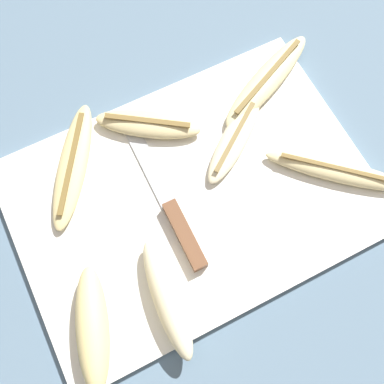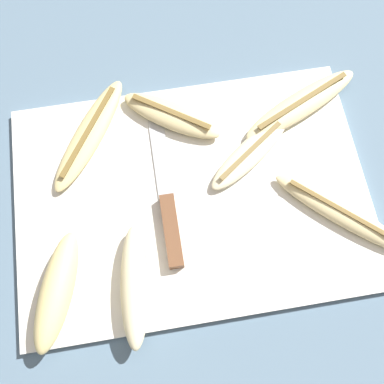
# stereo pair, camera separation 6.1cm
# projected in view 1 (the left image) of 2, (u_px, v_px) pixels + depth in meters

# --- Properties ---
(ground_plane) EXTENTS (4.00, 4.00, 0.00)m
(ground_plane) POSITION_uv_depth(u_px,v_px,m) (192.00, 197.00, 0.64)
(ground_plane) COLOR slate
(cutting_board) EXTENTS (0.49, 0.34, 0.01)m
(cutting_board) POSITION_uv_depth(u_px,v_px,m) (192.00, 196.00, 0.63)
(cutting_board) COLOR white
(cutting_board) RESTS_ON ground_plane
(knife) EXTENTS (0.02, 0.22, 0.02)m
(knife) POSITION_uv_depth(u_px,v_px,m) (178.00, 222.00, 0.60)
(knife) COLOR brown
(knife) RESTS_ON cutting_board
(banana_golden_short) EXTENTS (0.09, 0.16, 0.04)m
(banana_golden_short) POSITION_uv_depth(u_px,v_px,m) (93.00, 328.00, 0.55)
(banana_golden_short) COLOR #EDD689
(banana_golden_short) RESTS_ON cutting_board
(banana_ripe_center) EXTENTS (0.18, 0.16, 0.02)m
(banana_ripe_center) POSITION_uv_depth(u_px,v_px,m) (338.00, 171.00, 0.63)
(banana_ripe_center) COLOR beige
(banana_ripe_center) RESTS_ON cutting_board
(banana_soft_right) EXTENTS (0.20, 0.12, 0.02)m
(banana_soft_right) POSITION_uv_depth(u_px,v_px,m) (267.00, 80.00, 0.67)
(banana_soft_right) COLOR beige
(banana_soft_right) RESTS_ON cutting_board
(banana_bright_far) EXTENTS (0.14, 0.12, 0.02)m
(banana_bright_far) POSITION_uv_depth(u_px,v_px,m) (234.00, 139.00, 0.64)
(banana_bright_far) COLOR beige
(banana_bright_far) RESTS_ON cutting_board
(banana_mellow_near) EXTENTS (0.15, 0.12, 0.02)m
(banana_mellow_near) POSITION_uv_depth(u_px,v_px,m) (148.00, 124.00, 0.65)
(banana_mellow_near) COLOR beige
(banana_mellow_near) RESTS_ON cutting_board
(banana_spotted_left) EXTENTS (0.14, 0.18, 0.02)m
(banana_spotted_left) POSITION_uv_depth(u_px,v_px,m) (73.00, 165.00, 0.63)
(banana_spotted_left) COLOR #DBC684
(banana_spotted_left) RESTS_ON cutting_board
(banana_pale_long) EXTENTS (0.05, 0.16, 0.04)m
(banana_pale_long) POSITION_uv_depth(u_px,v_px,m) (167.00, 299.00, 0.56)
(banana_pale_long) COLOR beige
(banana_pale_long) RESTS_ON cutting_board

